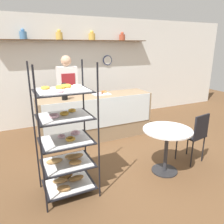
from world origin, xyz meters
TOP-DOWN VIEW (x-y plane):
  - ground_plane at (0.00, 0.00)m, footprint 14.00×14.00m
  - back_wall at (0.00, 2.62)m, footprint 10.00×0.30m
  - display_counter at (0.00, 1.25)m, footprint 2.45×0.64m
  - pastry_rack at (-1.05, -0.35)m, footprint 0.73×0.59m
  - person_worker at (-0.46, 1.76)m, footprint 0.42×0.24m
  - cafe_table at (0.51, -0.52)m, footprint 0.77×0.77m
  - cafe_chair at (1.14, -0.50)m, footprint 0.44×0.44m
  - coffee_carafe at (-0.68, 1.16)m, footprint 0.12×0.12m
  - donut_tray_counter at (0.18, 1.34)m, footprint 0.37×0.30m

SIDE VIEW (x-z plane):
  - ground_plane at x=0.00m, z-range 0.00..0.00m
  - display_counter at x=0.00m, z-range 0.00..0.97m
  - cafe_chair at x=1.14m, z-range 0.11..1.01m
  - cafe_table at x=0.51m, z-range 0.19..0.93m
  - pastry_rack at x=-1.05m, z-range -0.14..1.67m
  - person_worker at x=-0.46m, z-range 0.10..1.89m
  - donut_tray_counter at x=0.18m, z-range 0.97..1.02m
  - coffee_carafe at x=-0.68m, z-range 0.97..1.31m
  - back_wall at x=0.00m, z-range 0.02..2.72m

